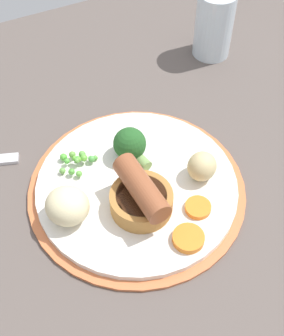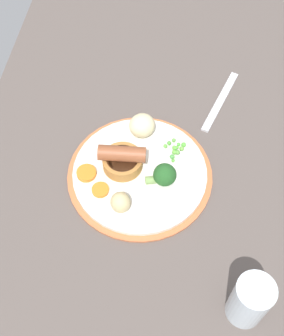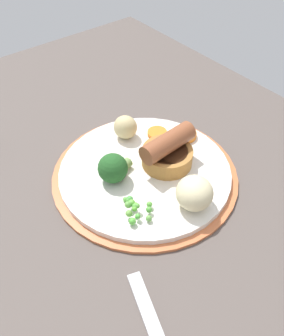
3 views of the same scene
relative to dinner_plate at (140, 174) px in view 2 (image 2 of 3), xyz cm
name	(u,v)px [view 2 (image 2 of 3)]	position (x,y,z in cm)	size (l,w,h in cm)	color
dining_table	(167,162)	(-4.84, 4.95, -2.07)	(110.00, 80.00, 3.00)	#564C47
dinner_plate	(140,174)	(0.00, 0.00, 0.00)	(28.60, 28.60, 1.40)	#CC6B3D
sausage_pudding	(122,159)	(-1.02, -3.54, 3.13)	(7.83, 9.25, 5.67)	#AD7538
pea_pile	(175,149)	(-5.73, 6.33, 1.74)	(5.55, 4.51, 1.64)	#60AD43
broccoli_floret_near	(164,175)	(1.35, 4.91, 2.97)	(4.45, 6.08, 4.45)	#235623
potato_chunk_0	(142,125)	(-9.59, -0.92, 3.14)	(5.14, 5.39, 4.61)	beige
potato_chunk_1	(120,202)	(8.17, -2.40, 2.81)	(3.94, 3.72, 3.96)	#CCB77F
carrot_slice_1	(100,190)	(5.22, -6.83, 1.19)	(3.28, 3.28, 0.70)	orange
carrot_slice_3	(86,173)	(1.98, -10.18, 1.28)	(3.85, 3.85, 0.89)	orange
fork	(220,101)	(-21.12, 14.77, -0.27)	(18.00, 1.60, 0.60)	silver
drinking_glass	(250,301)	(23.74, 20.94, 4.99)	(6.23, 6.23, 11.12)	silver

